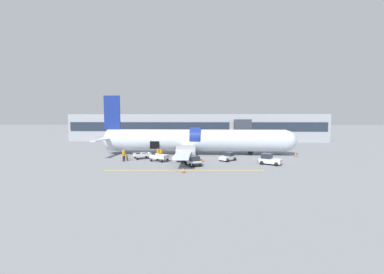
{
  "coord_description": "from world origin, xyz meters",
  "views": [
    {
      "loc": [
        2.86,
        -39.65,
        6.58
      ],
      "look_at": [
        0.59,
        1.06,
        3.55
      ],
      "focal_mm": 22.0,
      "sensor_mm": 36.0,
      "label": 1
    }
  ],
  "objects_px": {
    "baggage_tug_lead": "(228,157)",
    "ground_crew_driver": "(161,153)",
    "baggage_tug_mid": "(193,161)",
    "suitcase_on_tarmac_upright": "(127,158)",
    "ground_crew_loader_b": "(124,155)",
    "baggage_cart_queued": "(160,158)",
    "ground_crew_loader_a": "(158,153)",
    "baggage_cart_loading": "(142,156)",
    "airplane": "(193,141)",
    "baggage_tug_rear": "(269,160)",
    "ground_crew_supervisor": "(124,154)"
  },
  "relations": [
    {
      "from": "baggage_cart_loading",
      "to": "suitcase_on_tarmac_upright",
      "type": "height_order",
      "value": "baggage_cart_loading"
    },
    {
      "from": "baggage_tug_mid",
      "to": "baggage_tug_rear",
      "type": "height_order",
      "value": "baggage_tug_rear"
    },
    {
      "from": "baggage_tug_mid",
      "to": "ground_crew_loader_b",
      "type": "bearing_deg",
      "value": 165.91
    },
    {
      "from": "ground_crew_driver",
      "to": "ground_crew_loader_a",
      "type": "bearing_deg",
      "value": -107.97
    },
    {
      "from": "baggage_tug_rear",
      "to": "baggage_cart_queued",
      "type": "bearing_deg",
      "value": 174.36
    },
    {
      "from": "ground_crew_supervisor",
      "to": "baggage_tug_rear",
      "type": "bearing_deg",
      "value": -7.8
    },
    {
      "from": "baggage_tug_rear",
      "to": "ground_crew_supervisor",
      "type": "height_order",
      "value": "ground_crew_supervisor"
    },
    {
      "from": "baggage_tug_lead",
      "to": "baggage_cart_queued",
      "type": "height_order",
      "value": "baggage_tug_lead"
    },
    {
      "from": "airplane",
      "to": "ground_crew_supervisor",
      "type": "xyz_separation_m",
      "value": [
        -11.09,
        -6.18,
        -1.79
      ]
    },
    {
      "from": "baggage_tug_rear",
      "to": "airplane",
      "type": "bearing_deg",
      "value": 141.51
    },
    {
      "from": "ground_crew_loader_a",
      "to": "ground_crew_driver",
      "type": "relative_size",
      "value": 1.07
    },
    {
      "from": "ground_crew_loader_b",
      "to": "ground_crew_supervisor",
      "type": "bearing_deg",
      "value": 106.31
    },
    {
      "from": "baggage_tug_mid",
      "to": "ground_crew_loader_b",
      "type": "relative_size",
      "value": 1.68
    },
    {
      "from": "ground_crew_loader_b",
      "to": "baggage_tug_rear",
      "type": "bearing_deg",
      "value": -3.23
    },
    {
      "from": "airplane",
      "to": "ground_crew_loader_b",
      "type": "distance_m",
      "value": 13.36
    },
    {
      "from": "baggage_cart_loading",
      "to": "baggage_cart_queued",
      "type": "xyz_separation_m",
      "value": [
        3.49,
        -2.36,
        0.0
      ]
    },
    {
      "from": "baggage_cart_queued",
      "to": "suitcase_on_tarmac_upright",
      "type": "height_order",
      "value": "baggage_cart_queued"
    },
    {
      "from": "baggage_tug_lead",
      "to": "ground_crew_loader_a",
      "type": "relative_size",
      "value": 1.76
    },
    {
      "from": "baggage_cart_loading",
      "to": "ground_crew_loader_b",
      "type": "height_order",
      "value": "ground_crew_loader_b"
    },
    {
      "from": "airplane",
      "to": "ground_crew_driver",
      "type": "relative_size",
      "value": 23.36
    },
    {
      "from": "ground_crew_loader_b",
      "to": "suitcase_on_tarmac_upright",
      "type": "height_order",
      "value": "ground_crew_loader_b"
    },
    {
      "from": "baggage_tug_mid",
      "to": "ground_crew_driver",
      "type": "height_order",
      "value": "ground_crew_driver"
    },
    {
      "from": "baggage_tug_lead",
      "to": "baggage_tug_rear",
      "type": "relative_size",
      "value": 0.87
    },
    {
      "from": "baggage_cart_loading",
      "to": "ground_crew_loader_a",
      "type": "relative_size",
      "value": 2.13
    },
    {
      "from": "ground_crew_loader_b",
      "to": "ground_crew_driver",
      "type": "distance_m",
      "value": 6.7
    },
    {
      "from": "baggage_tug_rear",
      "to": "ground_crew_supervisor",
      "type": "distance_m",
      "value": 22.99
    },
    {
      "from": "baggage_cart_queued",
      "to": "ground_crew_driver",
      "type": "relative_size",
      "value": 2.32
    },
    {
      "from": "baggage_cart_loading",
      "to": "ground_crew_loader_b",
      "type": "relative_size",
      "value": 2.0
    },
    {
      "from": "ground_crew_driver",
      "to": "baggage_cart_queued",
      "type": "bearing_deg",
      "value": -81.65
    },
    {
      "from": "baggage_tug_rear",
      "to": "ground_crew_supervisor",
      "type": "bearing_deg",
      "value": 172.2
    },
    {
      "from": "baggage_tug_lead",
      "to": "ground_crew_loader_a",
      "type": "distance_m",
      "value": 11.77
    },
    {
      "from": "ground_crew_loader_b",
      "to": "ground_crew_driver",
      "type": "bearing_deg",
      "value": 39.45
    },
    {
      "from": "ground_crew_loader_b",
      "to": "baggage_tug_mid",
      "type": "bearing_deg",
      "value": -14.09
    },
    {
      "from": "ground_crew_supervisor",
      "to": "ground_crew_driver",
      "type": "bearing_deg",
      "value": 22.71
    },
    {
      "from": "baggage_cart_loading",
      "to": "ground_crew_driver",
      "type": "distance_m",
      "value": 3.31
    },
    {
      "from": "baggage_tug_lead",
      "to": "ground_crew_loader_b",
      "type": "height_order",
      "value": "ground_crew_loader_b"
    },
    {
      "from": "baggage_tug_mid",
      "to": "suitcase_on_tarmac_upright",
      "type": "xyz_separation_m",
      "value": [
        -10.95,
        3.72,
        -0.24
      ]
    },
    {
      "from": "baggage_tug_lead",
      "to": "ground_crew_driver",
      "type": "height_order",
      "value": "ground_crew_driver"
    },
    {
      "from": "baggage_cart_queued",
      "to": "ground_crew_loader_a",
      "type": "relative_size",
      "value": 2.17
    },
    {
      "from": "airplane",
      "to": "baggage_tug_mid",
      "type": "height_order",
      "value": "airplane"
    },
    {
      "from": "baggage_tug_rear",
      "to": "ground_crew_supervisor",
      "type": "relative_size",
      "value": 2.21
    },
    {
      "from": "baggage_tug_mid",
      "to": "suitcase_on_tarmac_upright",
      "type": "distance_m",
      "value": 11.57
    },
    {
      "from": "airplane",
      "to": "ground_crew_loader_a",
      "type": "bearing_deg",
      "value": -139.76
    },
    {
      "from": "baggage_tug_rear",
      "to": "ground_crew_loader_b",
      "type": "height_order",
      "value": "ground_crew_loader_b"
    },
    {
      "from": "baggage_tug_lead",
      "to": "ground_crew_driver",
      "type": "distance_m",
      "value": 11.63
    },
    {
      "from": "baggage_tug_mid",
      "to": "baggage_tug_rear",
      "type": "xyz_separation_m",
      "value": [
        11.07,
        1.54,
        0.07
      ]
    },
    {
      "from": "airplane",
      "to": "suitcase_on_tarmac_upright",
      "type": "relative_size",
      "value": 43.42
    },
    {
      "from": "ground_crew_loader_a",
      "to": "ground_crew_driver",
      "type": "xyz_separation_m",
      "value": [
        0.34,
        1.05,
        -0.06
      ]
    },
    {
      "from": "baggage_cart_queued",
      "to": "ground_crew_supervisor",
      "type": "height_order",
      "value": "ground_crew_supervisor"
    },
    {
      "from": "ground_crew_driver",
      "to": "suitcase_on_tarmac_upright",
      "type": "distance_m",
      "value": 6.0
    }
  ]
}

